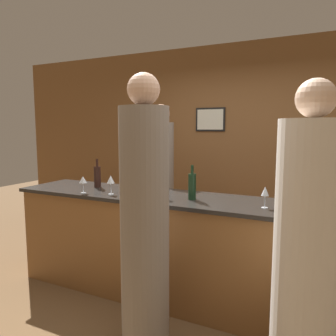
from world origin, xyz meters
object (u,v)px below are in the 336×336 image
at_px(guest_1, 145,225).
at_px(wine_bottle_1, 192,186).
at_px(bartender, 161,188).
at_px(wine_bottle_0, 97,176).
at_px(guest_0, 307,260).
at_px(ice_bucket, 304,193).

bearing_deg(guest_1, wine_bottle_1, 82.50).
relative_size(bartender, wine_bottle_0, 6.23).
relative_size(guest_0, ice_bucket, 10.27).
xyz_separation_m(bartender, wine_bottle_0, (-0.40, -0.72, 0.21)).
xyz_separation_m(guest_0, guest_1, (-1.08, 0.01, 0.06)).
height_order(bartender, wine_bottle_1, bartender).
height_order(guest_1, ice_bucket, guest_1).
xyz_separation_m(guest_1, wine_bottle_1, (0.09, 0.69, 0.18)).
distance_m(guest_0, wine_bottle_0, 2.30).
xyz_separation_m(guest_0, ice_bucket, (-0.09, 0.97, 0.21)).
distance_m(bartender, wine_bottle_0, 0.85).
bearing_deg(guest_1, bartender, 113.06).
relative_size(bartender, wine_bottle_1, 6.19).
bearing_deg(wine_bottle_1, ice_bucket, 16.77).
bearing_deg(wine_bottle_1, guest_1, -97.50).
distance_m(guest_1, ice_bucket, 1.39).
relative_size(bartender, guest_0, 1.01).
distance_m(guest_0, ice_bucket, 1.00).
distance_m(bartender, guest_0, 2.32).
bearing_deg(guest_0, wine_bottle_0, 158.92).
height_order(guest_1, wine_bottle_0, guest_1).
relative_size(bartender, guest_1, 0.95).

